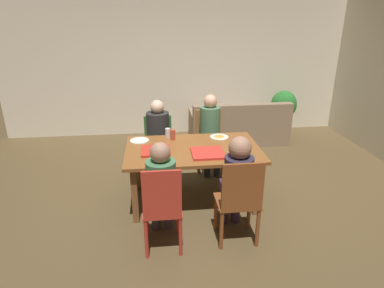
{
  "coord_description": "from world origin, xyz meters",
  "views": [
    {
      "loc": [
        -0.45,
        -3.77,
        2.29
      ],
      "look_at": [
        0.0,
        0.1,
        0.76
      ],
      "focal_mm": 30.81,
      "sensor_mm": 36.0,
      "label": 1
    }
  ],
  "objects_px": {
    "chair_0": "(158,141)",
    "person_0": "(158,133)",
    "couch": "(238,127)",
    "pizza_box_1": "(156,151)",
    "drinking_glass_1": "(173,135)",
    "potted_plant": "(283,110)",
    "person_3": "(237,178)",
    "drinking_glass_0": "(168,133)",
    "person_1": "(161,185)",
    "person_2": "(210,128)",
    "chair_2": "(209,138)",
    "plate_0": "(139,140)",
    "chair_3": "(239,199)",
    "pizza_box_0": "(208,153)",
    "plate_1": "(219,137)",
    "dining_table": "(193,154)",
    "chair_1": "(162,206)"
  },
  "relations": [
    {
      "from": "chair_0",
      "to": "person_2",
      "type": "relative_size",
      "value": 0.71
    },
    {
      "from": "plate_0",
      "to": "potted_plant",
      "type": "distance_m",
      "value": 3.4
    },
    {
      "from": "plate_1",
      "to": "couch",
      "type": "xyz_separation_m",
      "value": [
        0.72,
        1.74,
        -0.47
      ]
    },
    {
      "from": "drinking_glass_1",
      "to": "couch",
      "type": "relative_size",
      "value": 0.08
    },
    {
      "from": "person_2",
      "to": "person_3",
      "type": "height_order",
      "value": "person_2"
    },
    {
      "from": "pizza_box_1",
      "to": "chair_2",
      "type": "bearing_deg",
      "value": 52.1
    },
    {
      "from": "chair_0",
      "to": "plate_0",
      "type": "relative_size",
      "value": 3.42
    },
    {
      "from": "chair_2",
      "to": "plate_1",
      "type": "distance_m",
      "value": 0.71
    },
    {
      "from": "dining_table",
      "to": "plate_0",
      "type": "relative_size",
      "value": 6.69
    },
    {
      "from": "couch",
      "to": "pizza_box_0",
      "type": "bearing_deg",
      "value": -112.88
    },
    {
      "from": "chair_0",
      "to": "person_0",
      "type": "xyz_separation_m",
      "value": [
        0.0,
        -0.15,
        0.19
      ]
    },
    {
      "from": "person_0",
      "to": "person_3",
      "type": "distance_m",
      "value": 1.79
    },
    {
      "from": "person_2",
      "to": "couch",
      "type": "bearing_deg",
      "value": 58.4
    },
    {
      "from": "pizza_box_1",
      "to": "potted_plant",
      "type": "relative_size",
      "value": 0.38
    },
    {
      "from": "plate_0",
      "to": "chair_2",
      "type": "bearing_deg",
      "value": 32.72
    },
    {
      "from": "chair_3",
      "to": "plate_0",
      "type": "height_order",
      "value": "chair_3"
    },
    {
      "from": "chair_2",
      "to": "plate_0",
      "type": "bearing_deg",
      "value": -147.28
    },
    {
      "from": "chair_1",
      "to": "potted_plant",
      "type": "height_order",
      "value": "chair_1"
    },
    {
      "from": "couch",
      "to": "pizza_box_1",
      "type": "bearing_deg",
      "value": -126.31
    },
    {
      "from": "person_3",
      "to": "pizza_box_1",
      "type": "xyz_separation_m",
      "value": [
        -0.83,
        0.71,
        0.05
      ]
    },
    {
      "from": "chair_3",
      "to": "pizza_box_1",
      "type": "relative_size",
      "value": 2.83
    },
    {
      "from": "plate_0",
      "to": "drinking_glass_1",
      "type": "distance_m",
      "value": 0.44
    },
    {
      "from": "chair_2",
      "to": "couch",
      "type": "distance_m",
      "value": 1.33
    },
    {
      "from": "chair_3",
      "to": "person_3",
      "type": "height_order",
      "value": "person_3"
    },
    {
      "from": "plate_1",
      "to": "couch",
      "type": "distance_m",
      "value": 1.94
    },
    {
      "from": "chair_0",
      "to": "person_0",
      "type": "height_order",
      "value": "person_0"
    },
    {
      "from": "person_1",
      "to": "drinking_glass_0",
      "type": "xyz_separation_m",
      "value": [
        0.13,
        1.23,
        0.12
      ]
    },
    {
      "from": "person_1",
      "to": "drinking_glass_1",
      "type": "relative_size",
      "value": 8.29
    },
    {
      "from": "plate_0",
      "to": "drinking_glass_1",
      "type": "relative_size",
      "value": 1.77
    },
    {
      "from": "pizza_box_0",
      "to": "drinking_glass_0",
      "type": "relative_size",
      "value": 3.05
    },
    {
      "from": "pizza_box_1",
      "to": "plate_1",
      "type": "distance_m",
      "value": 0.95
    },
    {
      "from": "chair_0",
      "to": "person_0",
      "type": "relative_size",
      "value": 0.74
    },
    {
      "from": "person_1",
      "to": "plate_1",
      "type": "distance_m",
      "value": 1.41
    },
    {
      "from": "person_2",
      "to": "person_3",
      "type": "bearing_deg",
      "value": -90.0
    },
    {
      "from": "pizza_box_1",
      "to": "couch",
      "type": "bearing_deg",
      "value": 53.69
    },
    {
      "from": "pizza_box_1",
      "to": "chair_3",
      "type": "bearing_deg",
      "value": -46.12
    },
    {
      "from": "person_2",
      "to": "drinking_glass_1",
      "type": "distance_m",
      "value": 0.81
    },
    {
      "from": "pizza_box_0",
      "to": "potted_plant",
      "type": "height_order",
      "value": "potted_plant"
    },
    {
      "from": "person_1",
      "to": "plate_1",
      "type": "xyz_separation_m",
      "value": [
        0.82,
        1.15,
        0.07
      ]
    },
    {
      "from": "chair_1",
      "to": "plate_1",
      "type": "height_order",
      "value": "chair_1"
    },
    {
      "from": "chair_0",
      "to": "pizza_box_1",
      "type": "bearing_deg",
      "value": -92.31
    },
    {
      "from": "person_0",
      "to": "couch",
      "type": "relative_size",
      "value": 0.63
    },
    {
      "from": "chair_3",
      "to": "pizza_box_1",
      "type": "xyz_separation_m",
      "value": [
        -0.83,
        0.86,
        0.22
      ]
    },
    {
      "from": "drinking_glass_1",
      "to": "potted_plant",
      "type": "height_order",
      "value": "potted_plant"
    },
    {
      "from": "couch",
      "to": "dining_table",
      "type": "bearing_deg",
      "value": -118.22
    },
    {
      "from": "person_1",
      "to": "person_2",
      "type": "distance_m",
      "value": 1.85
    },
    {
      "from": "plate_1",
      "to": "couch",
      "type": "relative_size",
      "value": 0.14
    },
    {
      "from": "chair_0",
      "to": "couch",
      "type": "distance_m",
      "value": 1.9
    },
    {
      "from": "drinking_glass_0",
      "to": "person_3",
      "type": "bearing_deg",
      "value": -61.42
    },
    {
      "from": "drinking_glass_0",
      "to": "chair_0",
      "type": "bearing_deg",
      "value": 103.17
    }
  ]
}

